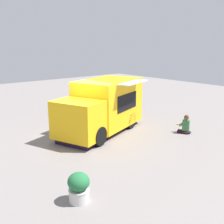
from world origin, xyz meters
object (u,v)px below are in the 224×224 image
(person_customer, at_px, (185,126))
(planter_flowering_near, at_px, (73,105))
(food_truck, at_px, (102,108))
(planter_flowering_far, at_px, (79,187))

(person_customer, height_order, planter_flowering_near, person_customer)
(person_customer, bearing_deg, planter_flowering_near, 13.90)
(food_truck, xyz_separation_m, planter_flowering_far, (-4.44, 4.30, -0.74))
(food_truck, xyz_separation_m, person_customer, (-2.74, -2.88, -0.81))
(food_truck, height_order, planter_flowering_far, food_truck)
(person_customer, bearing_deg, food_truck, 46.45)
(food_truck, bearing_deg, person_customer, -133.55)
(food_truck, relative_size, person_customer, 5.90)
(planter_flowering_far, bearing_deg, person_customer, -76.69)
(planter_flowering_far, bearing_deg, planter_flowering_near, -31.57)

